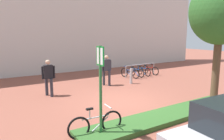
% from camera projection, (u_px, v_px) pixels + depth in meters
% --- Properties ---
extents(ground_plane, '(60.00, 60.00, 0.00)m').
position_uv_depth(ground_plane, '(122.00, 102.00, 9.13)').
color(ground_plane, brown).
extents(building_facade, '(28.00, 1.20, 10.00)m').
position_uv_depth(building_facade, '(55.00, 5.00, 15.58)').
color(building_facade, silver).
rests_on(building_facade, ground).
extents(planter_strip, '(7.00, 1.10, 0.16)m').
position_uv_depth(planter_strip, '(170.00, 115.00, 7.44)').
color(planter_strip, '#336028').
rests_on(planter_strip, ground).
extents(tree_sidewalk, '(2.27, 2.27, 4.97)m').
position_uv_depth(tree_sidewalk, '(221.00, 12.00, 7.84)').
color(tree_sidewalk, brown).
rests_on(tree_sidewalk, ground).
extents(parking_sign_post, '(0.08, 0.36, 2.58)m').
position_uv_depth(parking_sign_post, '(100.00, 79.00, 5.72)').
color(parking_sign_post, '#2D7238').
rests_on(parking_sign_post, ground).
extents(bike_at_sign, '(1.68, 0.42, 0.86)m').
position_uv_depth(bike_at_sign, '(96.00, 124.00, 6.05)').
color(bike_at_sign, black).
rests_on(bike_at_sign, ground).
extents(bike_rack_cluster, '(2.66, 1.70, 0.83)m').
position_uv_depth(bike_rack_cluster, '(140.00, 71.00, 14.67)').
color(bike_rack_cluster, '#99999E').
rests_on(bike_rack_cluster, ground).
extents(bollard_steel, '(0.16, 0.16, 0.90)m').
position_uv_depth(bollard_steel, '(131.00, 76.00, 12.37)').
color(bollard_steel, '#ADADB2').
rests_on(bollard_steel, ground).
extents(person_suited_navy, '(0.61, 0.45, 1.72)m').
position_uv_depth(person_suited_navy, '(107.00, 68.00, 11.87)').
color(person_suited_navy, '#2D2D38').
rests_on(person_suited_navy, ground).
extents(person_suited_dark, '(0.60, 0.49, 1.72)m').
position_uv_depth(person_suited_dark, '(48.00, 76.00, 9.81)').
color(person_suited_dark, '#2D2D38').
rests_on(person_suited_dark, ground).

